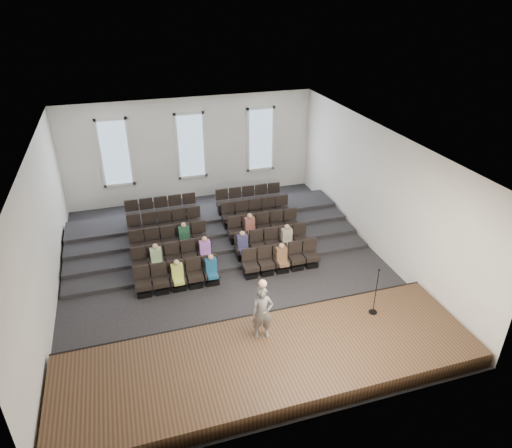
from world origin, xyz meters
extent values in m
plane|color=black|center=(0.00, 0.00, 0.00)|extent=(14.00, 14.00, 0.00)
cube|color=white|center=(0.00, 0.00, 5.01)|extent=(12.00, 14.00, 0.02)
cube|color=white|center=(0.00, 7.02, 2.50)|extent=(12.00, 0.04, 5.00)
cube|color=white|center=(0.00, -7.02, 2.50)|extent=(12.00, 0.04, 5.00)
cube|color=white|center=(-6.02, 0.00, 2.50)|extent=(0.04, 14.00, 5.00)
cube|color=white|center=(6.02, 0.00, 2.50)|extent=(0.04, 14.00, 5.00)
cube|color=#48351E|center=(0.00, -5.10, 0.25)|extent=(11.80, 3.60, 0.50)
cube|color=black|center=(0.00, -3.33, 0.25)|extent=(11.80, 0.06, 0.52)
cube|color=black|center=(0.00, 2.33, 0.07)|extent=(11.80, 4.80, 0.15)
cube|color=black|center=(0.00, 2.85, 0.15)|extent=(11.80, 3.75, 0.30)
cube|color=black|center=(0.00, 3.38, 0.22)|extent=(11.80, 2.70, 0.45)
cube|color=black|center=(0.00, 3.90, 0.30)|extent=(11.80, 1.65, 0.60)
cube|color=black|center=(-3.13, -0.60, 0.10)|extent=(0.47, 0.43, 0.20)
cube|color=black|center=(-3.13, -0.60, 0.41)|extent=(0.55, 0.50, 0.19)
cube|color=black|center=(-3.13, -0.39, 0.82)|extent=(0.55, 0.08, 0.50)
cube|color=black|center=(-2.53, -0.60, 0.10)|extent=(0.47, 0.43, 0.20)
cube|color=black|center=(-2.53, -0.60, 0.41)|extent=(0.55, 0.50, 0.19)
cube|color=black|center=(-2.53, -0.39, 0.82)|extent=(0.55, 0.08, 0.50)
cube|color=black|center=(-1.93, -0.60, 0.10)|extent=(0.47, 0.43, 0.20)
cube|color=black|center=(-1.93, -0.60, 0.41)|extent=(0.55, 0.50, 0.19)
cube|color=black|center=(-1.93, -0.39, 0.82)|extent=(0.55, 0.08, 0.50)
cube|color=black|center=(-1.33, -0.60, 0.10)|extent=(0.47, 0.43, 0.20)
cube|color=black|center=(-1.33, -0.60, 0.41)|extent=(0.55, 0.50, 0.19)
cube|color=black|center=(-1.33, -0.39, 0.82)|extent=(0.55, 0.08, 0.50)
cube|color=black|center=(-0.73, -0.60, 0.10)|extent=(0.47, 0.43, 0.20)
cube|color=black|center=(-0.73, -0.60, 0.41)|extent=(0.55, 0.50, 0.19)
cube|color=black|center=(-0.73, -0.39, 0.82)|extent=(0.55, 0.08, 0.50)
cube|color=black|center=(0.73, -0.60, 0.10)|extent=(0.47, 0.43, 0.20)
cube|color=black|center=(0.73, -0.60, 0.41)|extent=(0.55, 0.50, 0.19)
cube|color=black|center=(0.73, -0.39, 0.82)|extent=(0.55, 0.08, 0.50)
cube|color=black|center=(1.33, -0.60, 0.10)|extent=(0.47, 0.43, 0.20)
cube|color=black|center=(1.33, -0.60, 0.41)|extent=(0.55, 0.50, 0.19)
cube|color=black|center=(1.33, -0.39, 0.82)|extent=(0.55, 0.08, 0.50)
cube|color=black|center=(1.93, -0.60, 0.10)|extent=(0.47, 0.43, 0.20)
cube|color=black|center=(1.93, -0.60, 0.41)|extent=(0.55, 0.50, 0.19)
cube|color=black|center=(1.93, -0.39, 0.82)|extent=(0.55, 0.08, 0.50)
cube|color=black|center=(2.53, -0.60, 0.10)|extent=(0.47, 0.43, 0.20)
cube|color=black|center=(2.53, -0.60, 0.41)|extent=(0.55, 0.50, 0.19)
cube|color=black|center=(2.53, -0.39, 0.82)|extent=(0.55, 0.08, 0.50)
cube|color=black|center=(3.13, -0.60, 0.10)|extent=(0.47, 0.43, 0.20)
cube|color=black|center=(3.13, -0.60, 0.41)|extent=(0.55, 0.50, 0.19)
cube|color=black|center=(3.13, -0.39, 0.82)|extent=(0.55, 0.08, 0.50)
cube|color=black|center=(-3.13, 0.45, 0.25)|extent=(0.47, 0.43, 0.20)
cube|color=black|center=(-3.13, 0.45, 0.56)|extent=(0.55, 0.50, 0.19)
cube|color=black|center=(-3.13, 0.66, 0.97)|extent=(0.55, 0.08, 0.50)
cube|color=black|center=(-2.53, 0.45, 0.25)|extent=(0.47, 0.43, 0.20)
cube|color=black|center=(-2.53, 0.45, 0.56)|extent=(0.55, 0.50, 0.19)
cube|color=black|center=(-2.53, 0.66, 0.97)|extent=(0.55, 0.08, 0.50)
cube|color=black|center=(-1.93, 0.45, 0.25)|extent=(0.47, 0.43, 0.20)
cube|color=black|center=(-1.93, 0.45, 0.56)|extent=(0.55, 0.50, 0.19)
cube|color=black|center=(-1.93, 0.66, 0.97)|extent=(0.55, 0.08, 0.50)
cube|color=black|center=(-1.33, 0.45, 0.25)|extent=(0.47, 0.43, 0.20)
cube|color=black|center=(-1.33, 0.45, 0.56)|extent=(0.55, 0.50, 0.19)
cube|color=black|center=(-1.33, 0.66, 0.97)|extent=(0.55, 0.08, 0.50)
cube|color=black|center=(-0.73, 0.45, 0.25)|extent=(0.47, 0.43, 0.20)
cube|color=black|center=(-0.73, 0.45, 0.56)|extent=(0.55, 0.50, 0.19)
cube|color=black|center=(-0.73, 0.66, 0.97)|extent=(0.55, 0.08, 0.50)
cube|color=black|center=(0.73, 0.45, 0.25)|extent=(0.47, 0.43, 0.20)
cube|color=black|center=(0.73, 0.45, 0.56)|extent=(0.55, 0.50, 0.19)
cube|color=black|center=(0.73, 0.66, 0.97)|extent=(0.55, 0.08, 0.50)
cube|color=black|center=(1.33, 0.45, 0.25)|extent=(0.47, 0.43, 0.20)
cube|color=black|center=(1.33, 0.45, 0.56)|extent=(0.55, 0.50, 0.19)
cube|color=black|center=(1.33, 0.66, 0.97)|extent=(0.55, 0.08, 0.50)
cube|color=black|center=(1.93, 0.45, 0.25)|extent=(0.47, 0.43, 0.20)
cube|color=black|center=(1.93, 0.45, 0.56)|extent=(0.55, 0.50, 0.19)
cube|color=black|center=(1.93, 0.66, 0.97)|extent=(0.55, 0.08, 0.50)
cube|color=black|center=(2.53, 0.45, 0.25)|extent=(0.47, 0.43, 0.20)
cube|color=black|center=(2.53, 0.45, 0.56)|extent=(0.55, 0.50, 0.19)
cube|color=black|center=(2.53, 0.66, 0.97)|extent=(0.55, 0.08, 0.50)
cube|color=black|center=(3.13, 0.45, 0.25)|extent=(0.47, 0.43, 0.20)
cube|color=black|center=(3.13, 0.45, 0.56)|extent=(0.55, 0.50, 0.19)
cube|color=black|center=(3.13, 0.66, 0.97)|extent=(0.55, 0.08, 0.50)
cube|color=black|center=(-3.13, 1.50, 0.40)|extent=(0.47, 0.42, 0.20)
cube|color=black|center=(-3.13, 1.50, 0.71)|extent=(0.55, 0.50, 0.19)
cube|color=black|center=(-3.13, 1.71, 1.12)|extent=(0.55, 0.08, 0.50)
cube|color=black|center=(-2.53, 1.50, 0.40)|extent=(0.47, 0.42, 0.20)
cube|color=black|center=(-2.53, 1.50, 0.71)|extent=(0.55, 0.50, 0.19)
cube|color=black|center=(-2.53, 1.71, 1.12)|extent=(0.55, 0.08, 0.50)
cube|color=black|center=(-1.93, 1.50, 0.40)|extent=(0.47, 0.42, 0.20)
cube|color=black|center=(-1.93, 1.50, 0.71)|extent=(0.55, 0.50, 0.19)
cube|color=black|center=(-1.93, 1.71, 1.12)|extent=(0.55, 0.08, 0.50)
cube|color=black|center=(-1.33, 1.50, 0.40)|extent=(0.47, 0.42, 0.20)
cube|color=black|center=(-1.33, 1.50, 0.71)|extent=(0.55, 0.50, 0.19)
cube|color=black|center=(-1.33, 1.71, 1.12)|extent=(0.55, 0.08, 0.50)
cube|color=black|center=(-0.73, 1.50, 0.40)|extent=(0.47, 0.42, 0.20)
cube|color=black|center=(-0.73, 1.50, 0.71)|extent=(0.55, 0.50, 0.19)
cube|color=black|center=(-0.73, 1.71, 1.12)|extent=(0.55, 0.08, 0.50)
cube|color=black|center=(0.73, 1.50, 0.40)|extent=(0.47, 0.42, 0.20)
cube|color=black|center=(0.73, 1.50, 0.71)|extent=(0.55, 0.50, 0.19)
cube|color=black|center=(0.73, 1.71, 1.12)|extent=(0.55, 0.08, 0.50)
cube|color=black|center=(1.33, 1.50, 0.40)|extent=(0.47, 0.42, 0.20)
cube|color=black|center=(1.33, 1.50, 0.71)|extent=(0.55, 0.50, 0.19)
cube|color=black|center=(1.33, 1.71, 1.12)|extent=(0.55, 0.08, 0.50)
cube|color=black|center=(1.93, 1.50, 0.40)|extent=(0.47, 0.42, 0.20)
cube|color=black|center=(1.93, 1.50, 0.71)|extent=(0.55, 0.50, 0.19)
cube|color=black|center=(1.93, 1.71, 1.12)|extent=(0.55, 0.08, 0.50)
cube|color=black|center=(2.53, 1.50, 0.40)|extent=(0.47, 0.42, 0.20)
cube|color=black|center=(2.53, 1.50, 0.71)|extent=(0.55, 0.50, 0.19)
cube|color=black|center=(2.53, 1.71, 1.12)|extent=(0.55, 0.08, 0.50)
cube|color=black|center=(3.13, 1.50, 0.40)|extent=(0.47, 0.42, 0.20)
cube|color=black|center=(3.13, 1.50, 0.71)|extent=(0.55, 0.50, 0.19)
cube|color=black|center=(3.13, 1.71, 1.12)|extent=(0.55, 0.08, 0.50)
cube|color=black|center=(-3.13, 2.55, 0.55)|extent=(0.47, 0.42, 0.20)
cube|color=black|center=(-3.13, 2.55, 0.86)|extent=(0.55, 0.50, 0.19)
cube|color=black|center=(-3.13, 2.76, 1.27)|extent=(0.55, 0.08, 0.50)
cube|color=black|center=(-2.53, 2.55, 0.55)|extent=(0.47, 0.42, 0.20)
cube|color=black|center=(-2.53, 2.55, 0.86)|extent=(0.55, 0.50, 0.19)
cube|color=black|center=(-2.53, 2.76, 1.27)|extent=(0.55, 0.08, 0.50)
cube|color=black|center=(-1.93, 2.55, 0.55)|extent=(0.47, 0.42, 0.20)
cube|color=black|center=(-1.93, 2.55, 0.86)|extent=(0.55, 0.50, 0.19)
cube|color=black|center=(-1.93, 2.76, 1.27)|extent=(0.55, 0.08, 0.50)
cube|color=black|center=(-1.33, 2.55, 0.55)|extent=(0.47, 0.42, 0.20)
cube|color=black|center=(-1.33, 2.55, 0.86)|extent=(0.55, 0.50, 0.19)
cube|color=black|center=(-1.33, 2.76, 1.27)|extent=(0.55, 0.08, 0.50)
cube|color=black|center=(-0.73, 2.55, 0.55)|extent=(0.47, 0.42, 0.20)
cube|color=black|center=(-0.73, 2.55, 0.86)|extent=(0.55, 0.50, 0.19)
cube|color=black|center=(-0.73, 2.76, 1.27)|extent=(0.55, 0.08, 0.50)
cube|color=black|center=(0.73, 2.55, 0.55)|extent=(0.47, 0.42, 0.20)
cube|color=black|center=(0.73, 2.55, 0.86)|extent=(0.55, 0.50, 0.19)
cube|color=black|center=(0.73, 2.76, 1.27)|extent=(0.55, 0.08, 0.50)
cube|color=black|center=(1.33, 2.55, 0.55)|extent=(0.47, 0.42, 0.20)
cube|color=black|center=(1.33, 2.55, 0.86)|extent=(0.55, 0.50, 0.19)
cube|color=black|center=(1.33, 2.76, 1.27)|extent=(0.55, 0.08, 0.50)
cube|color=black|center=(1.93, 2.55, 0.55)|extent=(0.47, 0.42, 0.20)
cube|color=black|center=(1.93, 2.55, 0.86)|extent=(0.55, 0.50, 0.19)
cube|color=black|center=(1.93, 2.76, 1.27)|extent=(0.55, 0.08, 0.50)
cube|color=black|center=(2.53, 2.55, 0.55)|extent=(0.47, 0.42, 0.20)
cube|color=black|center=(2.53, 2.55, 0.86)|extent=(0.55, 0.50, 0.19)
cube|color=black|center=(2.53, 2.76, 1.27)|extent=(0.55, 0.08, 0.50)
cube|color=black|center=(3.13, 2.55, 0.55)|extent=(0.47, 0.42, 0.20)
cube|color=black|center=(3.13, 2.55, 0.86)|extent=(0.55, 0.50, 0.19)
cube|color=black|center=(3.13, 2.76, 1.27)|extent=(0.55, 0.08, 0.50)
cube|color=black|center=(-3.13, 3.60, 0.70)|extent=(0.47, 0.42, 0.20)
cube|color=black|center=(-3.13, 3.60, 1.01)|extent=(0.55, 0.50, 0.19)
cube|color=black|center=(-3.13, 3.81, 1.42)|extent=(0.55, 0.08, 0.50)
cube|color=black|center=(-2.53, 3.60, 0.70)|extent=(0.47, 0.42, 0.20)
cube|color=black|center=(-2.53, 3.60, 1.01)|extent=(0.55, 0.50, 0.19)
cube|color=black|center=(-2.53, 3.81, 1.42)|extent=(0.55, 0.08, 0.50)
cube|color=black|center=(-1.93, 3.60, 0.70)|extent=(0.47, 0.42, 0.20)
cube|color=black|center=(-1.93, 3.60, 1.01)|extent=(0.55, 0.50, 0.19)
cube|color=black|center=(-1.93, 3.81, 1.42)|extent=(0.55, 0.08, 0.50)
cube|color=black|center=(-1.33, 3.60, 0.70)|extent=(0.47, 0.42, 0.20)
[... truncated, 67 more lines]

